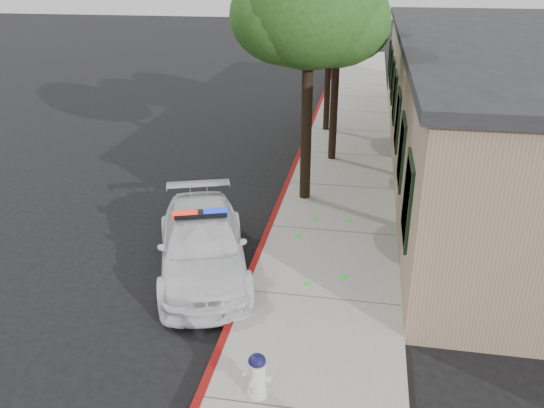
{
  "coord_description": "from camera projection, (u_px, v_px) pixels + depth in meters",
  "views": [
    {
      "loc": [
        2.27,
        -9.15,
        6.2
      ],
      "look_at": [
        0.24,
        2.32,
        1.05
      ],
      "focal_mm": 36.22,
      "sensor_mm": 36.0,
      "label": 1
    }
  ],
  "objects": [
    {
      "name": "clapboard_building",
      "position": [
        510.0,
        103.0,
        17.3
      ],
      "size": [
        7.3,
        20.89,
        4.24
      ],
      "color": "#957A62",
      "rests_on": "ground"
    },
    {
      "name": "ground",
      "position": [
        240.0,
        296.0,
        11.12
      ],
      "size": [
        120.0,
        120.0,
        0.0
      ],
      "primitive_type": "plane",
      "color": "black",
      "rests_on": "ground"
    },
    {
      "name": "street_tree_mid",
      "position": [
        338.0,
        23.0,
        16.77
      ],
      "size": [
        3.19,
        3.01,
        5.75
      ],
      "rotation": [
        0.0,
        0.0,
        -0.06
      ],
      "color": "black",
      "rests_on": "sidewalk"
    },
    {
      "name": "street_tree_far",
      "position": [
        331.0,
        28.0,
        20.11
      ],
      "size": [
        2.74,
        2.8,
        5.11
      ],
      "rotation": [
        0.0,
        0.0,
        0.37
      ],
      "color": "black",
      "rests_on": "sidewalk"
    },
    {
      "name": "red_curb",
      "position": [
        270.0,
        228.0,
        13.78
      ],
      "size": [
        0.14,
        60.0,
        0.16
      ],
      "primitive_type": "cube",
      "color": "maroon",
      "rests_on": "ground"
    },
    {
      "name": "sidewalk",
      "position": [
        331.0,
        233.0,
        13.53
      ],
      "size": [
        3.2,
        60.0,
        0.15
      ],
      "primitive_type": "cube",
      "color": "gray",
      "rests_on": "ground"
    },
    {
      "name": "fire_hydrant",
      "position": [
        257.0,
        375.0,
        8.23
      ],
      "size": [
        0.43,
        0.37,
        0.75
      ],
      "rotation": [
        0.0,
        0.0,
        -0.11
      ],
      "color": "silver",
      "rests_on": "sidewalk"
    },
    {
      "name": "police_car",
      "position": [
        202.0,
        244.0,
        11.76
      ],
      "size": [
        3.19,
        4.87,
        1.43
      ],
      "rotation": [
        0.0,
        0.0,
        0.33
      ],
      "color": "white",
      "rests_on": "ground"
    },
    {
      "name": "street_tree_near",
      "position": [
        310.0,
        12.0,
        13.43
      ],
      "size": [
        3.96,
        3.61,
        6.61
      ],
      "rotation": [
        0.0,
        0.0,
        -0.37
      ],
      "color": "black",
      "rests_on": "sidewalk"
    }
  ]
}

